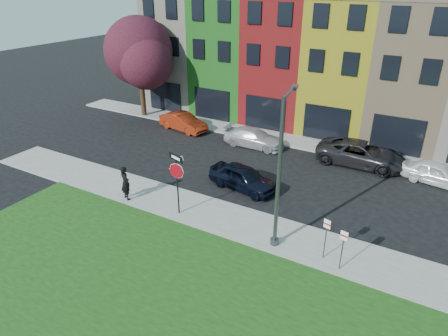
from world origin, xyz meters
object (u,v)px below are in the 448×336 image
Objects in this scene: man at (125,183)px; sedan_near at (243,177)px; stop_sign at (177,172)px; street_lamp at (280,174)px.

man reaches higher than sedan_near.
stop_sign is 0.75× the size of sedan_near.
stop_sign reaches higher than sedan_near.
sedan_near is at bearing 124.03° from street_lamp.
street_lamp is at bearing 20.01° from stop_sign.
stop_sign is 1.70× the size of man.
street_lamp reaches higher than stop_sign.
man is at bearing -159.07° from stop_sign.
sedan_near is (1.59, 4.30, -1.80)m from stop_sign.
sedan_near is (5.01, 4.50, -0.39)m from man.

